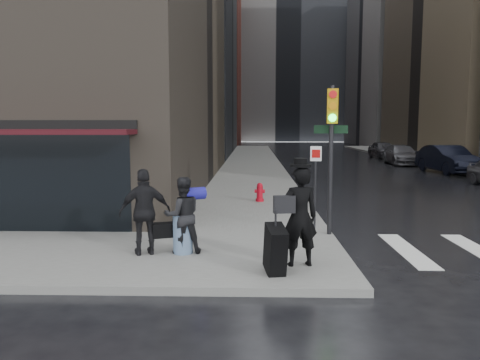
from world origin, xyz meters
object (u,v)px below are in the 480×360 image
at_px(fire_hydrant, 260,193).
at_px(parked_car_3, 401,155).
at_px(parked_car_4, 383,150).
at_px(man_jeans, 182,215).
at_px(traffic_light, 330,140).
at_px(parked_car_2, 448,159).
at_px(man_greycoat, 145,212).
at_px(man_overcoat, 295,221).

xyz_separation_m(fire_hydrant, parked_car_3, (10.49, 17.78, 0.25)).
relative_size(fire_hydrant, parked_car_4, 0.15).
distance_m(man_jeans, traffic_light, 4.02).
relative_size(parked_car_2, parked_car_3, 1.04).
height_order(man_greycoat, parked_car_3, man_greycoat).
bearing_deg(fire_hydrant, traffic_light, -72.41).
bearing_deg(man_greycoat, parked_car_4, -133.26).
bearing_deg(traffic_light, man_jeans, -146.60).
relative_size(man_jeans, parked_car_2, 0.32).
bearing_deg(parked_car_2, traffic_light, -126.09).
bearing_deg(man_jeans, parked_car_4, -131.65).
height_order(man_jeans, fire_hydrant, man_jeans).
xyz_separation_m(traffic_light, parked_car_2, (9.61, 16.48, -1.65)).
distance_m(man_jeans, fire_hydrant, 6.98).
relative_size(traffic_light, parked_car_3, 0.75).
bearing_deg(traffic_light, fire_hydrant, 113.39).
distance_m(man_overcoat, man_jeans, 2.43).
relative_size(man_greycoat, parked_car_2, 0.36).
distance_m(traffic_light, parked_car_4, 30.61).
relative_size(parked_car_2, parked_car_4, 1.15).
height_order(fire_hydrant, parked_car_2, parked_car_2).
bearing_deg(parked_car_2, man_jeans, -131.19).
relative_size(man_greycoat, fire_hydrant, 2.71).
xyz_separation_m(man_greycoat, traffic_light, (4.05, 1.85, 1.43)).
height_order(man_overcoat, man_jeans, man_overcoat).
bearing_deg(man_jeans, man_greycoat, -10.28).
distance_m(man_overcoat, parked_car_3, 27.32).
height_order(parked_car_2, parked_car_4, parked_car_2).
xyz_separation_m(man_overcoat, traffic_light, (1.06, 2.64, 1.44)).
distance_m(man_greycoat, traffic_light, 4.67).
distance_m(fire_hydrant, parked_car_4, 26.45).
xyz_separation_m(fire_hydrant, parked_car_2, (11.20, 11.46, 0.38)).
relative_size(man_jeans, fire_hydrant, 2.44).
xyz_separation_m(man_overcoat, parked_car_3, (9.96, 25.44, -0.33)).
distance_m(man_overcoat, parked_car_2, 21.90).
bearing_deg(man_overcoat, traffic_light, -122.19).
bearing_deg(fire_hydrant, man_overcoat, -86.00).
bearing_deg(man_jeans, traffic_light, -171.79).
xyz_separation_m(man_jeans, traffic_light, (3.30, 1.73, 1.51)).
xyz_separation_m(parked_car_2, parked_car_4, (-0.29, 12.63, -0.08)).
height_order(man_overcoat, parked_car_3, man_overcoat).
xyz_separation_m(man_greycoat, fire_hydrant, (2.46, 6.86, -0.60)).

